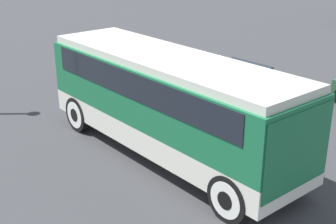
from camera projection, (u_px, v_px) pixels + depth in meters
name	position (u px, v px, depth m)	size (l,w,h in m)	color
ground_plane	(168.00, 155.00, 14.29)	(120.00, 120.00, 0.00)	#38383A
tour_bus	(170.00, 97.00, 13.54)	(9.06, 2.59, 3.10)	silver
parked_car_near	(241.00, 83.00, 18.76)	(4.09, 1.79, 1.40)	maroon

